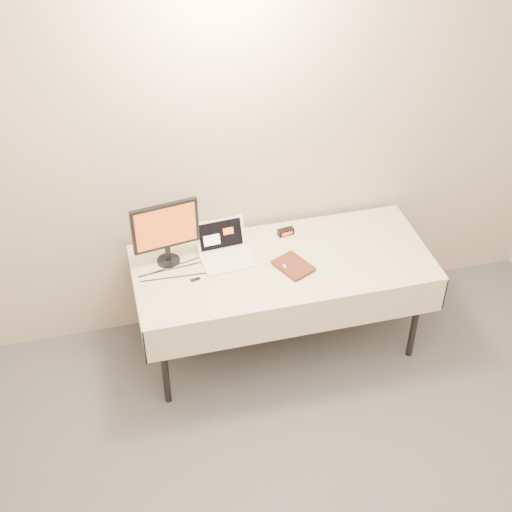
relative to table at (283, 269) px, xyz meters
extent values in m
cube|color=beige|center=(0.00, 0.45, 0.67)|extent=(4.00, 0.10, 2.70)
cylinder|color=black|center=(-0.82, -0.30, -0.33)|extent=(0.04, 0.04, 0.69)
cylinder|color=black|center=(0.82, -0.30, -0.33)|extent=(0.04, 0.04, 0.69)
cylinder|color=black|center=(-0.82, 0.29, -0.33)|extent=(0.04, 0.04, 0.69)
cylinder|color=black|center=(0.82, 0.29, -0.33)|extent=(0.04, 0.04, 0.69)
cube|color=gray|center=(0.00, 0.00, 0.03)|extent=(1.80, 0.75, 0.04)
cube|color=beige|center=(0.00, 0.00, 0.06)|extent=(1.86, 0.81, 0.01)
cube|color=beige|center=(0.00, -0.40, -0.07)|extent=(1.86, 0.01, 0.25)
cube|color=beige|center=(0.00, 0.40, -0.07)|extent=(1.86, 0.01, 0.25)
cube|color=beige|center=(-0.93, 0.00, -0.07)|extent=(0.01, 0.81, 0.25)
cube|color=beige|center=(0.93, 0.00, -0.07)|extent=(0.01, 0.81, 0.25)
cube|color=white|center=(-0.34, 0.08, 0.07)|extent=(0.33, 0.24, 0.02)
cube|color=white|center=(-0.35, 0.23, 0.17)|extent=(0.32, 0.11, 0.19)
cube|color=black|center=(-0.35, 0.23, 0.17)|extent=(0.28, 0.09, 0.16)
cylinder|color=black|center=(-0.69, 0.18, 0.07)|extent=(0.17, 0.17, 0.01)
cube|color=black|center=(-0.69, 0.18, 0.13)|extent=(0.03, 0.03, 0.10)
cube|color=black|center=(-0.69, 0.18, 0.33)|extent=(0.41, 0.09, 0.31)
cube|color=#D65019|center=(-0.69, 0.18, 0.33)|extent=(0.37, 0.06, 0.27)
imported|color=maroon|center=(-0.03, -0.11, 0.18)|extent=(0.17, 0.09, 0.23)
cube|color=black|center=(0.09, 0.27, 0.08)|extent=(0.11, 0.06, 0.04)
cube|color=#FF150C|center=(0.10, 0.24, 0.08)|extent=(0.07, 0.01, 0.02)
ellipsoid|color=silver|center=(-0.01, -0.07, 0.07)|extent=(0.05, 0.10, 0.02)
cube|color=#C5EABA|center=(0.26, -0.06, 0.06)|extent=(0.17, 0.33, 0.00)
cube|color=black|center=(-0.56, -0.04, 0.07)|extent=(0.06, 0.03, 0.01)
camera|label=1|loc=(-1.00, -3.30, 2.86)|focal=50.00mm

